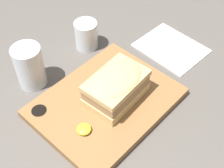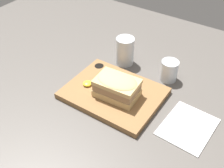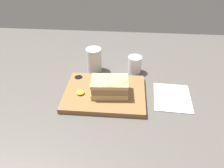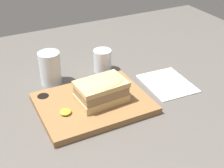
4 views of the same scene
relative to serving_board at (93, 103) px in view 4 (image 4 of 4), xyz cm
name	(u,v)px [view 4 (image 4 of 4)]	position (x,y,z in cm)	size (l,w,h in cm)	color
dining_table	(85,102)	(-0.72, 4.62, -2.03)	(181.63, 125.60, 2.00)	#56514C
serving_board	(93,103)	(0.00, 0.00, 0.00)	(32.74, 25.34, 2.11)	olive
sandwich	(101,89)	(2.25, -1.32, 5.10)	(15.08, 10.48, 7.57)	tan
mustard_dollop	(66,112)	(-9.53, -2.61, 1.67)	(3.22, 3.22, 1.29)	yellow
water_glass	(50,70)	(-7.07, 18.89, 3.87)	(7.16, 7.16, 11.31)	silver
wine_glass	(102,61)	(12.19, 18.95, 2.73)	(6.42, 6.42, 8.03)	silver
napkin	(167,83)	(27.70, 0.42, -0.83)	(15.46, 18.60, 0.40)	white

